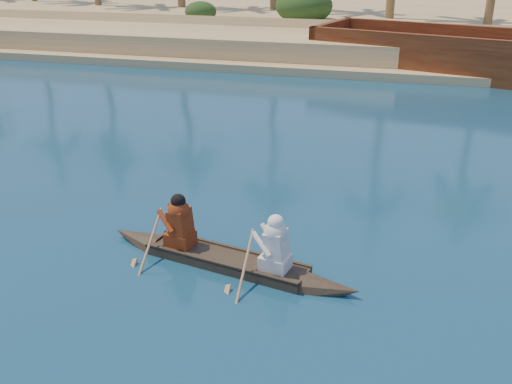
% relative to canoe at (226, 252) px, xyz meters
% --- Properties ---
extents(sandy_embankment, '(150.00, 51.00, 1.50)m').
position_rel_canoe_xyz_m(sandy_embankment, '(-2.93, 41.21, 0.26)').
color(sandy_embankment, '#DDB97C').
rests_on(sandy_embankment, ground).
extents(shrub_cluster, '(100.00, 6.00, 2.40)m').
position_rel_canoe_xyz_m(shrub_cluster, '(-2.93, 25.82, 0.93)').
color(shrub_cluster, '#1E3F16').
rests_on(shrub_cluster, ground).
extents(canoe, '(5.04, 1.59, 1.38)m').
position_rel_canoe_xyz_m(canoe, '(0.00, 0.00, 0.00)').
color(canoe, '#3E3222').
rests_on(canoe, ground).
extents(barge_mid, '(14.10, 7.75, 2.23)m').
position_rel_canoe_xyz_m(barge_mid, '(4.97, 18.88, 0.52)').
color(barge_mid, brown).
rests_on(barge_mid, ground).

